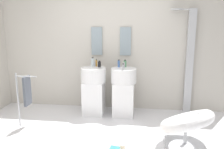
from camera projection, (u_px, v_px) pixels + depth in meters
The scene contains 17 objects.
ground_plane at pixel (98, 145), 3.53m from camera, with size 4.80×3.60×0.04m, color silver.
rear_partition at pixel (111, 47), 4.85m from camera, with size 4.80×0.10×2.60m, color beige.
pedestal_sink_left at pixel (94, 89), 4.60m from camera, with size 0.48×0.48×1.03m.
pedestal_sink_right at pixel (123, 90), 4.53m from camera, with size 0.48×0.48×1.03m.
vanity_mirror_left at pixel (97, 41), 4.79m from camera, with size 0.22×0.03×0.56m, color #8C9EA8.
vanity_mirror_right at pixel (125, 41), 4.72m from camera, with size 0.22×0.03×0.56m, color #8C9EA8.
shower_column at pixel (189, 59), 4.59m from camera, with size 0.49×0.24×2.05m.
lounge_chair at pixel (186, 125), 3.35m from camera, with size 1.10×1.10×0.65m.
towel_rack at pixel (26, 92), 3.98m from camera, with size 0.37×0.22×0.95m.
magazine_teal at pixel (117, 149), 3.32m from camera, with size 0.20×0.15×0.02m, color teal.
coffee_mug at pixel (122, 148), 3.28m from camera, with size 0.07×0.07×0.11m, color white.
soap_bottle_clear at pixel (93, 62), 4.64m from camera, with size 0.06×0.06×0.18m.
soap_bottle_blue at pixel (119, 64), 4.56m from camera, with size 0.05×0.05×0.15m.
soap_bottle_amber at pixel (96, 63), 4.65m from camera, with size 0.04×0.04×0.14m.
soap_bottle_grey at pixel (123, 67), 4.26m from camera, with size 0.05×0.05×0.13m.
soap_bottle_black at pixel (99, 64), 4.57m from camera, with size 0.06×0.06×0.13m.
soap_bottle_green at pixel (125, 64), 4.58m from camera, with size 0.06×0.06×0.14m.
Camera 1 is at (0.62, -3.17, 1.76)m, focal length 37.58 mm.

